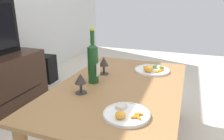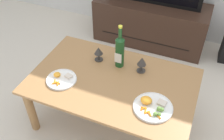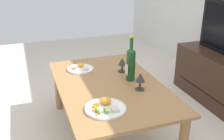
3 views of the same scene
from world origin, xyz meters
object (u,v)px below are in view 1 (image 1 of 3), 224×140
Objects in this scene: wine_bottle at (93,62)px; goblet_left at (81,80)px; dining_table at (120,95)px; goblet_right at (104,62)px; dinner_plate_right at (152,70)px; floor_speaker at (47,69)px; dinner_plate_left at (126,114)px.

goblet_left is (-0.19, -0.00, -0.07)m from wine_bottle.
dining_table is at bearing -85.08° from wine_bottle.
dinner_plate_right is (0.20, -0.35, -0.08)m from goblet_right.
floor_speaker is 1.42m from goblet_right.
dinner_plate_right is at bearing -60.55° from goblet_right.
goblet_right reaches higher than dining_table.
wine_bottle is 2.76× the size of goblet_right.
floor_speaker is 2.54× the size of goblet_right.
dinner_plate_right is (0.38, -0.16, 0.09)m from dining_table.
dinner_plate_right is (-0.54, -1.49, 0.33)m from floor_speaker.
dinner_plate_left is at bearing -157.88° from dining_table.
dinner_plate_left is 0.76m from dinner_plate_right.
wine_bottle is (-0.94, -1.14, 0.47)m from floor_speaker.
goblet_left is 0.69m from dinner_plate_right.
wine_bottle is at bearing 0.32° from goblet_left.
goblet_right is at bearing -125.51° from floor_speaker.
wine_bottle reaches higher than floor_speaker.
dinner_plate_right reaches higher than floor_speaker.
dining_table is 9.98× the size of goblet_left.
floor_speaker is 2.00m from dinner_plate_left.
floor_speaker is (0.92, 1.33, -0.24)m from dining_table.
dinner_plate_left is at bearing -147.87° from goblet_right.
dinner_plate_left reaches higher than floor_speaker.
goblet_left is 0.39m from goblet_right.
dinner_plate_right is at bearing -0.05° from dinner_plate_left.
wine_bottle is (-0.02, 0.20, 0.23)m from dining_table.
floor_speaker is at bearing 56.90° from goblet_right.
wine_bottle reaches higher than goblet_right.
dining_table is at bearing -42.85° from goblet_left.
goblet_right reaches higher than goblet_left.
floor_speaker is at bearing 48.87° from dinner_plate_left.
floor_speaker is at bearing 69.96° from dinner_plate_right.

